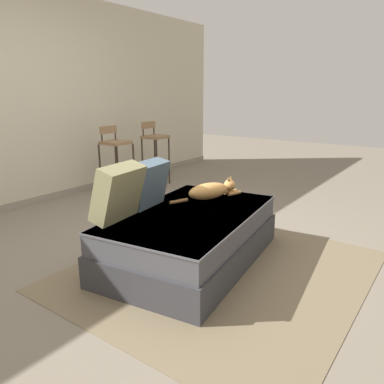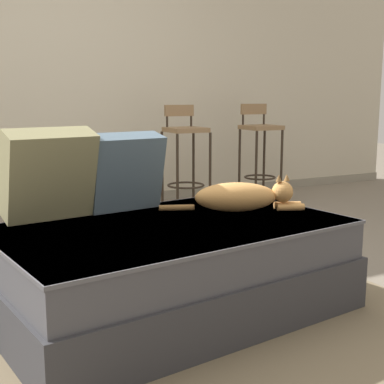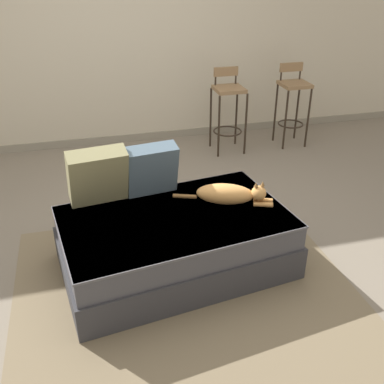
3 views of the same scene
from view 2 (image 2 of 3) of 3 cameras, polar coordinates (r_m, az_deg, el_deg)
ground_plane at (r=2.96m, az=-5.33°, el=-9.98°), size 16.00×16.00×0.00m
wall_back_panel at (r=4.95m, az=-15.66°, el=13.09°), size 8.00×0.10×2.60m
wall_baseboard_trim at (r=4.98m, az=-14.84°, el=-1.42°), size 8.00×0.02×0.09m
area_rug at (r=2.37m, az=1.25°, el=-15.12°), size 2.30×2.07×0.01m
couch at (r=2.54m, az=-2.00°, el=-8.08°), size 1.72×1.18×0.44m
throw_pillow_corner at (r=2.59m, az=-15.02°, el=1.83°), size 0.45×0.31×0.44m
throw_pillow_middle at (r=2.75m, az=-7.17°, el=2.18°), size 0.41×0.27×0.40m
cat at (r=2.74m, az=5.33°, el=-0.51°), size 0.70×0.35×0.19m
bar_stool_near_window at (r=4.74m, az=-0.75°, el=4.65°), size 0.34×0.34×0.94m
bar_stool_by_doorway at (r=5.14m, az=7.24°, el=5.20°), size 0.32×0.32×0.95m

